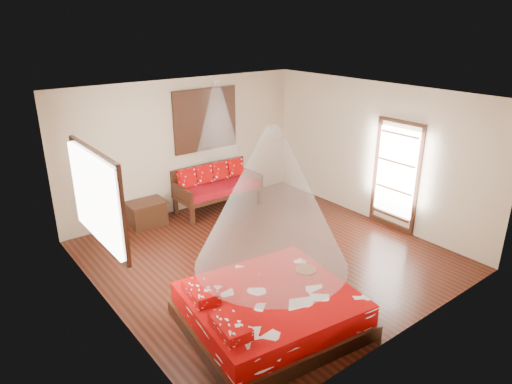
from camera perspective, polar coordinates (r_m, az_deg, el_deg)
room at (r=7.57m, az=1.36°, el=1.43°), size 5.54×5.54×2.84m
bed at (r=6.34m, az=1.65°, el=-14.51°), size 2.41×2.23×0.65m
daybed at (r=9.97m, az=-5.01°, el=0.90°), size 1.86×0.82×0.96m
storage_chest at (r=9.42m, az=-13.48°, el=-2.60°), size 0.74×0.55×0.51m
shutter_panel at (r=9.86m, az=-6.33°, el=8.97°), size 1.52×0.06×1.32m
window_left at (r=6.41m, az=-19.02°, el=-0.59°), size 0.10×1.74×1.34m
glazed_door at (r=9.19m, az=17.06°, el=1.89°), size 0.08×1.02×2.16m
wine_tray at (r=6.70m, az=6.25°, el=-9.31°), size 0.30×0.30×0.24m
mosquito_net_main at (r=5.57m, az=2.00°, el=-0.94°), size 1.97×1.97×1.80m
mosquito_net_daybed at (r=9.46m, az=-4.85°, el=9.12°), size 0.93×0.93×1.50m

